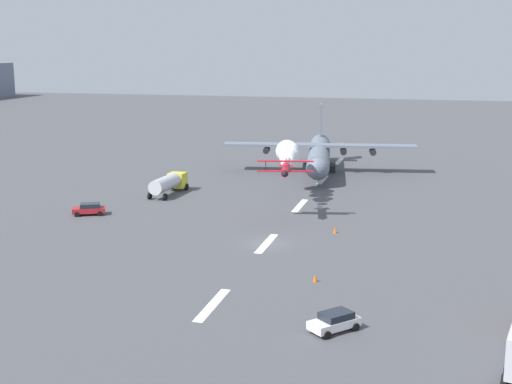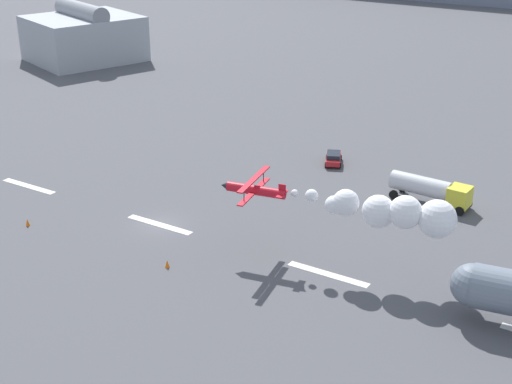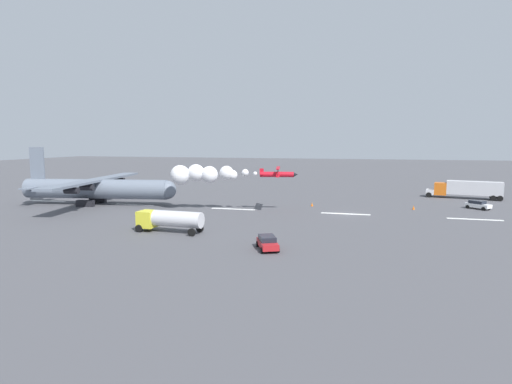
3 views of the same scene
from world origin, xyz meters
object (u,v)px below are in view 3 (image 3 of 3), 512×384
object	(u,v)px
fuel_tanker_truck	(169,219)
semi_truck_orange	(467,189)
traffic_cone_far	(312,204)
stunt_biplane_red	(204,174)
airport_staff_sedan	(267,242)
cargo_transport_plane	(101,188)
followme_car_yellow	(478,205)
traffic_cone_near	(414,207)

from	to	relation	value
fuel_tanker_truck	semi_truck_orange	bearing A→B (deg)	-135.28
fuel_tanker_truck	traffic_cone_far	distance (m)	31.10
stunt_biplane_red	traffic_cone_far	bearing A→B (deg)	-151.86
stunt_biplane_red	semi_truck_orange	bearing A→B (deg)	-149.79
fuel_tanker_truck	airport_staff_sedan	world-z (taller)	fuel_tanker_truck
fuel_tanker_truck	traffic_cone_far	bearing A→B (deg)	-120.11
airport_staff_sedan	cargo_transport_plane	bearing A→B (deg)	-32.32
cargo_transport_plane	semi_truck_orange	distance (m)	73.77
cargo_transport_plane	semi_truck_orange	world-z (taller)	cargo_transport_plane
followme_car_yellow	traffic_cone_far	distance (m)	29.17
cargo_transport_plane	followme_car_yellow	size ratio (longest dim) A/B	7.90
airport_staff_sedan	traffic_cone_near	xyz separation A→B (m)	(-18.85, -32.88, -0.44)
airport_staff_sedan	traffic_cone_far	size ratio (longest dim) A/B	5.99
followme_car_yellow	airport_staff_sedan	xyz separation A→B (m)	(29.94, 36.29, 0.00)
cargo_transport_plane	followme_car_yellow	bearing A→B (deg)	-169.54
semi_truck_orange	traffic_cone_near	distance (m)	21.55
stunt_biplane_red	semi_truck_orange	world-z (taller)	stunt_biplane_red
traffic_cone_near	traffic_cone_far	bearing A→B (deg)	2.22
cargo_transport_plane	fuel_tanker_truck	size ratio (longest dim) A/B	3.64
traffic_cone_far	traffic_cone_near	bearing A→B (deg)	-177.78
traffic_cone_near	traffic_cone_far	distance (m)	17.79
airport_staff_sedan	traffic_cone_far	xyz separation A→B (m)	(-1.06, -32.19, -0.44)
cargo_transport_plane	traffic_cone_near	size ratio (longest dim) A/B	44.23
fuel_tanker_truck	traffic_cone_near	distance (m)	43.31
cargo_transport_plane	traffic_cone_far	distance (m)	39.70
cargo_transport_plane	airport_staff_sedan	bearing A→B (deg)	147.68
followme_car_yellow	fuel_tanker_truck	bearing A→B (deg)	34.87
semi_truck_orange	fuel_tanker_truck	world-z (taller)	semi_truck_orange
stunt_biplane_red	fuel_tanker_truck	size ratio (longest dim) A/B	2.37
semi_truck_orange	airport_staff_sedan	world-z (taller)	semi_truck_orange
traffic_cone_near	traffic_cone_far	xyz separation A→B (m)	(17.78, 0.69, 0.00)
followme_car_yellow	traffic_cone_near	world-z (taller)	followme_car_yellow
stunt_biplane_red	airport_staff_sedan	xyz separation A→B (m)	(-16.44, 22.82, -5.54)
cargo_transport_plane	stunt_biplane_red	distance (m)	21.46
followme_car_yellow	cargo_transport_plane	bearing A→B (deg)	10.46
cargo_transport_plane	semi_truck_orange	bearing A→B (deg)	-158.78
cargo_transport_plane	traffic_cone_far	xyz separation A→B (m)	(-38.71, -8.37, -2.84)
semi_truck_orange	traffic_cone_near	size ratio (longest dim) A/B	19.57
cargo_transport_plane	airport_staff_sedan	xyz separation A→B (m)	(-37.64, 23.81, -2.40)
airport_staff_sedan	traffic_cone_far	distance (m)	32.21
stunt_biplane_red	fuel_tanker_truck	distance (m)	18.21
airport_staff_sedan	traffic_cone_near	world-z (taller)	airport_staff_sedan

